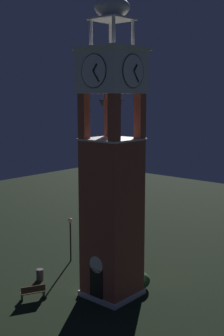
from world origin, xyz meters
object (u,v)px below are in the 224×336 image
at_px(clock_tower, 112,177).
at_px(lamp_post, 70,231).
at_px(park_bench, 33,292).
at_px(trash_bin, 40,274).

height_order(clock_tower, lamp_post, clock_tower).
distance_m(park_bench, trash_bin, 3.07).
relative_size(park_bench, trash_bin, 2.03).
bearing_deg(trash_bin, lamp_post, 104.10).
bearing_deg(lamp_post, clock_tower, -20.61).
bearing_deg(park_bench, trash_bin, 131.67).
xyz_separation_m(clock_tower, park_bench, (-3.46, -3.90, -7.53)).
distance_m(clock_tower, trash_bin, 9.53).
height_order(lamp_post, trash_bin, lamp_post).
bearing_deg(trash_bin, park_bench, -48.33).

